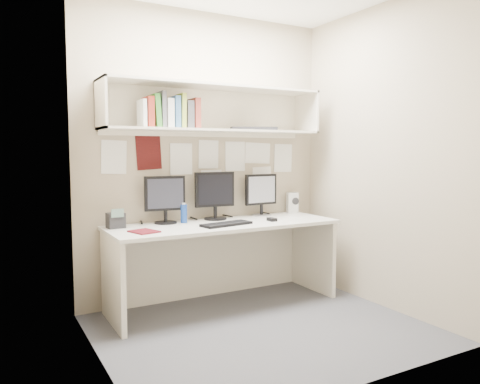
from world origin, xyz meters
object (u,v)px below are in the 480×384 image
monitor_left (165,197)px  monitor_center (215,193)px  desk_phone (116,220)px  maroon_notebook (144,231)px  monitor_right (261,193)px  desk (224,264)px  keyboard (226,224)px  speaker (292,203)px

monitor_left → monitor_center: (0.47, -0.00, 0.01)m
monitor_center → desk_phone: 0.93m
maroon_notebook → monitor_right: bearing=-1.0°
monitor_right → maroon_notebook: size_ratio=1.90×
desk → keyboard: bearing=-108.3°
monitor_left → speaker: bearing=9.8°
desk → keyboard: keyboard is taller
maroon_notebook → desk: bearing=-6.7°
monitor_center → desk_phone: monitor_center is taller
monitor_center → monitor_right: monitor_center is taller
monitor_right → speaker: size_ratio=1.97×
speaker → desk_phone: bearing=-157.5°
monitor_left → desk_phone: monitor_left is taller
desk → monitor_center: bearing=84.4°
monitor_center → monitor_right: size_ratio=1.08×
keyboard → desk_phone: 0.90m
monitor_left → monitor_center: monitor_center is taller
desk_phone → monitor_right: bearing=-2.5°
keyboard → desk_phone: (-0.84, 0.31, 0.05)m
keyboard → monitor_right: bearing=22.1°
desk_phone → keyboard: bearing=-24.6°
monitor_right → maroon_notebook: monitor_right is taller
monitor_left → maroon_notebook: monitor_left is taller
monitor_left → speaker: monitor_left is taller
monitor_left → monitor_right: bearing=8.1°
monitor_right → speaker: monitor_right is taller
monitor_left → keyboard: size_ratio=0.91×
monitor_center → maroon_notebook: bearing=-151.1°
monitor_right → keyboard: monitor_right is taller
monitor_right → maroon_notebook: bearing=-168.2°
monitor_left → keyboard: 0.58m
keyboard → speaker: speaker is taller
monitor_center → keyboard: bearing=-95.9°
monitor_left → monitor_right: size_ratio=1.02×
speaker → desk_phone: (-1.80, -0.08, -0.04)m
keyboard → maroon_notebook: keyboard is taller
desk → maroon_notebook: bearing=-170.4°
monitor_center → keyboard: monitor_center is taller
monitor_center → desk_phone: bearing=-172.6°
monitor_center → speaker: (0.89, 0.04, -0.14)m
monitor_right → monitor_left: bearing=176.5°
monitor_right → desk_phone: (-1.40, -0.04, -0.16)m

